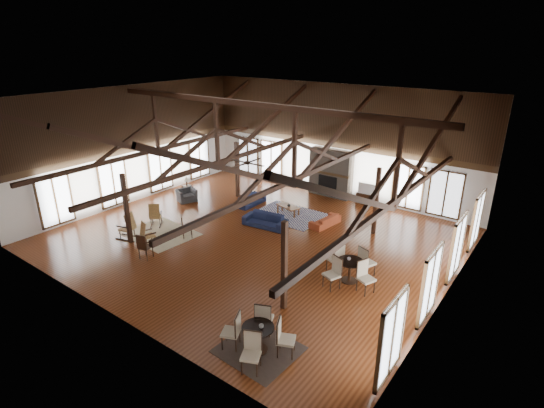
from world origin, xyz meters
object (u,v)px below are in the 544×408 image
Objects in this scene: sofa_orange at (325,220)px; coffee_table at (288,207)px; sofa_navy_front at (265,220)px; cafe_table_near at (258,334)px; cafe_table_far at (350,267)px; tv_console at (367,198)px; sofa_navy_left at (251,200)px; armchair at (187,195)px.

coffee_table is at bearing -84.12° from sofa_orange.
coffee_table is (0.04, 1.83, 0.09)m from sofa_navy_front.
sofa_navy_front is 0.98× the size of cafe_table_near.
sofa_orange reaches higher than coffee_table.
sofa_navy_front is at bearing 159.34° from cafe_table_far.
cafe_table_near is at bearing -78.90° from tv_console.
cafe_table_far reaches higher than sofa_navy_front.
sofa_navy_front is 1.83m from coffee_table.
sofa_navy_left is 1.62× the size of tv_console.
sofa_navy_front reaches higher than coffee_table.
cafe_table_near is (4.94, -6.80, 0.24)m from sofa_navy_front.
armchair is at bearing 171.60° from sofa_navy_front.
tv_console reaches higher than sofa_navy_left.
tv_console is at bearing -51.52° from sofa_navy_left.
sofa_navy_front is 2.10× the size of armchair.
armchair is at bearing 117.40° from sofa_navy_left.
sofa_navy_front is 5.39m from armchair.
sofa_navy_front is 2.86m from sofa_navy_left.
sofa_navy_left is at bearing 135.32° from sofa_navy_front.
cafe_table_far reaches higher than sofa_orange.
coffee_table is 1.20× the size of tv_console.
sofa_orange is 1.55× the size of tv_console.
coffee_table is (-2.14, 0.08, 0.15)m from sofa_orange.
cafe_table_far reaches higher than cafe_table_near.
sofa_navy_front is 0.93× the size of cafe_table_far.
coffee_table is 5.69m from armchair.
sofa_orange is (4.44, 0.01, -0.01)m from sofa_navy_left.
tv_console is at bearing -33.68° from armchair.
coffee_table is at bearing -87.80° from sofa_navy_left.
armchair is at bearing -146.81° from coffee_table.
cafe_table_far is (0.38, 4.80, 0.02)m from cafe_table_near.
armchair reaches higher than sofa_navy_front.
sofa_orange is 0.80× the size of cafe_table_near.
sofa_navy_left is 1.35× the size of coffee_table.
armchair reaches higher than sofa_navy_left.
sofa_orange is at bearing -95.25° from tv_console.
cafe_table_far is at bearing 85.47° from cafe_table_near.
sofa_navy_left is at bearing -162.10° from coffee_table.
armchair is 0.44× the size of cafe_table_far.
sofa_orange is 4.91m from cafe_table_far.
sofa_navy_left is 3.52m from armchair.
cafe_table_near is at bearing -44.56° from coffee_table.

